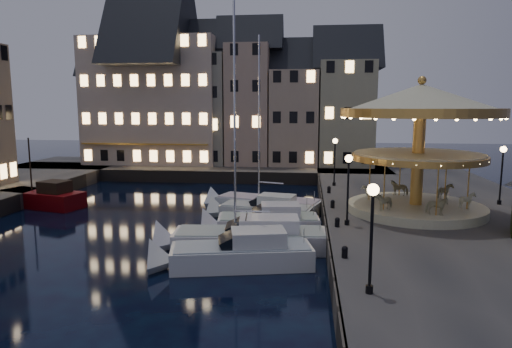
# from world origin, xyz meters

# --- Properties ---
(ground) EXTENTS (160.00, 160.00, 0.00)m
(ground) POSITION_xyz_m (0.00, 0.00, 0.00)
(ground) COLOR black
(ground) RESTS_ON ground
(quay_east) EXTENTS (16.00, 56.00, 1.30)m
(quay_east) POSITION_xyz_m (14.00, 6.00, 0.65)
(quay_east) COLOR #474442
(quay_east) RESTS_ON ground
(quay_north) EXTENTS (44.00, 12.00, 1.30)m
(quay_north) POSITION_xyz_m (-8.00, 28.00, 0.65)
(quay_north) COLOR #474442
(quay_north) RESTS_ON ground
(quaywall_e) EXTENTS (0.15, 44.00, 1.30)m
(quaywall_e) POSITION_xyz_m (6.00, 6.00, 0.65)
(quaywall_e) COLOR #47423A
(quaywall_e) RESTS_ON ground
(quaywall_n) EXTENTS (48.00, 0.15, 1.30)m
(quaywall_n) POSITION_xyz_m (-6.00, 22.00, 0.65)
(quaywall_n) COLOR #47423A
(quaywall_n) RESTS_ON ground
(streetlamp_a) EXTENTS (0.44, 0.44, 4.17)m
(streetlamp_a) POSITION_xyz_m (7.20, -9.00, 4.02)
(streetlamp_a) COLOR black
(streetlamp_a) RESTS_ON quay_east
(streetlamp_b) EXTENTS (0.44, 0.44, 4.17)m
(streetlamp_b) POSITION_xyz_m (7.20, 1.00, 4.02)
(streetlamp_b) COLOR black
(streetlamp_b) RESTS_ON quay_east
(streetlamp_c) EXTENTS (0.44, 0.44, 4.17)m
(streetlamp_c) POSITION_xyz_m (7.20, 14.50, 4.02)
(streetlamp_c) COLOR black
(streetlamp_c) RESTS_ON quay_east
(streetlamp_d) EXTENTS (0.44, 0.44, 4.17)m
(streetlamp_d) POSITION_xyz_m (18.50, 8.00, 4.02)
(streetlamp_d) COLOR black
(streetlamp_d) RESTS_ON quay_east
(bollard_a) EXTENTS (0.30, 0.30, 0.57)m
(bollard_a) POSITION_xyz_m (6.60, -5.00, 1.60)
(bollard_a) COLOR black
(bollard_a) RESTS_ON quay_east
(bollard_b) EXTENTS (0.30, 0.30, 0.57)m
(bollard_b) POSITION_xyz_m (6.60, 0.50, 1.60)
(bollard_b) COLOR black
(bollard_b) RESTS_ON quay_east
(bollard_c) EXTENTS (0.30, 0.30, 0.57)m
(bollard_c) POSITION_xyz_m (6.60, 5.50, 1.60)
(bollard_c) COLOR black
(bollard_c) RESTS_ON quay_east
(bollard_d) EXTENTS (0.30, 0.30, 0.57)m
(bollard_d) POSITION_xyz_m (6.60, 11.00, 1.60)
(bollard_d) COLOR black
(bollard_d) RESTS_ON quay_east
(townhouse_na) EXTENTS (5.50, 8.00, 12.80)m
(townhouse_na) POSITION_xyz_m (-19.50, 30.00, 7.78)
(townhouse_na) COLOR slate
(townhouse_na) RESTS_ON quay_north
(townhouse_nb) EXTENTS (6.16, 8.00, 13.80)m
(townhouse_nb) POSITION_xyz_m (-14.05, 30.00, 8.28)
(townhouse_nb) COLOR slate
(townhouse_nb) RESTS_ON quay_north
(townhouse_nc) EXTENTS (6.82, 8.00, 14.80)m
(townhouse_nc) POSITION_xyz_m (-8.00, 30.00, 8.78)
(townhouse_nc) COLOR gray
(townhouse_nc) RESTS_ON quay_north
(townhouse_nd) EXTENTS (5.50, 8.00, 15.80)m
(townhouse_nd) POSITION_xyz_m (-2.25, 30.00, 9.28)
(townhouse_nd) COLOR tan
(townhouse_nd) RESTS_ON quay_north
(townhouse_ne) EXTENTS (6.16, 8.00, 12.80)m
(townhouse_ne) POSITION_xyz_m (3.20, 30.00, 7.78)
(townhouse_ne) COLOR tan
(townhouse_ne) RESTS_ON quay_north
(townhouse_nf) EXTENTS (6.82, 8.00, 13.80)m
(townhouse_nf) POSITION_xyz_m (9.25, 30.00, 8.28)
(townhouse_nf) COLOR tan
(townhouse_nf) RESTS_ON quay_north
(hotel_corner) EXTENTS (17.60, 9.00, 16.80)m
(hotel_corner) POSITION_xyz_m (-14.00, 30.00, 9.78)
(hotel_corner) COLOR beige
(hotel_corner) RESTS_ON quay_north
(motorboat_b) EXTENTS (8.37, 3.97, 2.15)m
(motorboat_b) POSITION_xyz_m (1.12, -3.27, 0.64)
(motorboat_b) COLOR silver
(motorboat_b) RESTS_ON ground
(motorboat_c) EXTENTS (9.98, 3.46, 13.21)m
(motorboat_c) POSITION_xyz_m (1.24, -0.36, 0.68)
(motorboat_c) COLOR silver
(motorboat_c) RESTS_ON ground
(motorboat_d) EXTENTS (7.67, 3.30, 2.15)m
(motorboat_d) POSITION_xyz_m (1.93, 3.28, 0.64)
(motorboat_d) COLOR silver
(motorboat_d) RESTS_ON ground
(motorboat_e) EXTENTS (7.73, 3.63, 2.15)m
(motorboat_e) POSITION_xyz_m (1.52, 6.64, 0.64)
(motorboat_e) COLOR silver
(motorboat_e) RESTS_ON ground
(motorboat_f) EXTENTS (9.28, 5.02, 12.43)m
(motorboat_f) POSITION_xyz_m (1.29, 9.44, 0.53)
(motorboat_f) COLOR silver
(motorboat_f) RESTS_ON ground
(red_fishing_boat) EXTENTS (7.69, 4.36, 5.88)m
(red_fishing_boat) POSITION_xyz_m (-16.83, 9.08, 0.70)
(red_fishing_boat) COLOR #570307
(red_fishing_boat) RESTS_ON ground
(carousel) EXTENTS (10.11, 10.11, 8.84)m
(carousel) POSITION_xyz_m (11.98, 4.79, 7.12)
(carousel) COLOR #C2BE96
(carousel) RESTS_ON quay_east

